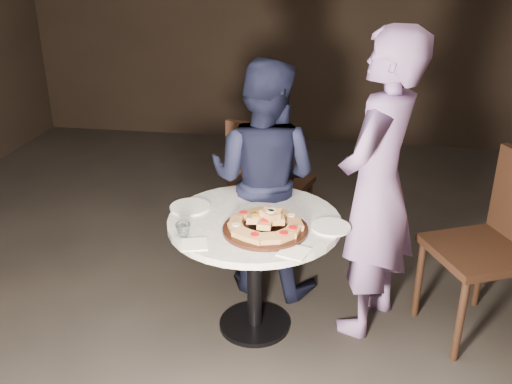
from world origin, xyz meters
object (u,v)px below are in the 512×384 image
(focaccia_pile, at_px, (266,222))
(chair_right, at_px, (498,236))
(table, at_px, (254,240))
(chair_far, at_px, (267,179))
(water_glass, at_px, (183,230))
(diner_teal, at_px, (377,188))
(serving_board, at_px, (265,229))
(diner_navy, at_px, (263,179))

(focaccia_pile, distance_m, chair_right, 1.24)
(table, distance_m, chair_far, 0.84)
(table, bearing_deg, water_glass, -141.51)
(diner_teal, bearing_deg, serving_board, -38.46)
(water_glass, bearing_deg, chair_far, 76.51)
(table, distance_m, diner_navy, 0.49)
(focaccia_pile, xyz_separation_m, diner_navy, (-0.10, 0.58, -0.01))
(chair_far, bearing_deg, water_glass, 93.87)
(serving_board, relative_size, chair_right, 0.43)
(serving_board, bearing_deg, focaccia_pile, 3.54)
(serving_board, bearing_deg, diner_teal, 27.28)
(diner_navy, bearing_deg, serving_board, 112.70)
(chair_far, relative_size, chair_right, 0.96)
(chair_right, relative_size, diner_teal, 0.61)
(water_glass, distance_m, chair_far, 1.13)
(table, bearing_deg, focaccia_pile, -58.14)
(diner_navy, bearing_deg, chair_far, -72.27)
(chair_right, bearing_deg, diner_navy, -125.95)
(serving_board, bearing_deg, chair_right, 15.21)
(serving_board, bearing_deg, water_glass, -162.68)
(serving_board, relative_size, water_glass, 5.81)
(diner_navy, bearing_deg, table, 105.95)
(serving_board, xyz_separation_m, water_glass, (-0.39, -0.12, 0.02))
(table, distance_m, focaccia_pile, 0.23)
(serving_board, relative_size, chair_far, 0.44)
(chair_right, bearing_deg, serving_board, -99.37)
(chair_far, height_order, chair_right, chair_right)
(table, relative_size, diner_navy, 0.84)
(focaccia_pile, xyz_separation_m, chair_right, (1.19, 0.32, -0.15))
(chair_right, bearing_deg, table, -105.75)
(water_glass, xyz_separation_m, diner_navy, (0.29, 0.71, 0.00))
(water_glass, distance_m, diner_teal, 1.02)
(serving_board, xyz_separation_m, focaccia_pile, (0.00, 0.00, 0.04))
(focaccia_pile, height_order, chair_far, chair_far)
(focaccia_pile, distance_m, diner_teal, 0.62)
(focaccia_pile, bearing_deg, table, 121.86)
(chair_right, distance_m, diner_teal, 0.70)
(chair_far, distance_m, chair_right, 1.47)
(chair_far, height_order, diner_teal, diner_teal)
(chair_far, bearing_deg, serving_board, 114.92)
(focaccia_pile, relative_size, diner_teal, 0.23)
(table, bearing_deg, chair_right, 8.83)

